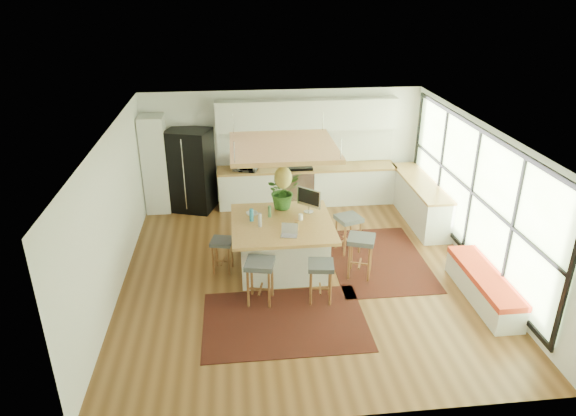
{
  "coord_description": "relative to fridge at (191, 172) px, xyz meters",
  "views": [
    {
      "loc": [
        -1.15,
        -8.21,
        5.04
      ],
      "look_at": [
        -0.2,
        0.5,
        1.1
      ],
      "focal_mm": 32.18,
      "sensor_mm": 36.0,
      "label": 1
    }
  ],
  "objects": [
    {
      "name": "rug_right",
      "position": [
        3.7,
        -2.85,
        -0.92
      ],
      "size": [
        1.8,
        2.6,
        0.01
      ],
      "primitive_type": "cube",
      "color": "black",
      "rests_on": "floor"
    },
    {
      "name": "rug_near",
      "position": [
        1.7,
        -4.62,
        -0.92
      ],
      "size": [
        2.6,
        1.8,
        0.01
      ],
      "primitive_type": "cube",
      "color": "black",
      "rests_on": "floor"
    },
    {
      "name": "stool_left_side",
      "position": [
        0.72,
        -2.94,
        -0.57
      ],
      "size": [
        0.46,
        0.46,
        0.65
      ],
      "primitive_type": null,
      "rotation": [
        0.0,
        0.0,
        -1.8
      ],
      "color": "#3F4245",
      "rests_on": "floor"
    },
    {
      "name": "stool_near_right",
      "position": [
        2.36,
        -4.08,
        -0.57
      ],
      "size": [
        0.48,
        0.48,
        0.72
      ],
      "primitive_type": null,
      "rotation": [
        0.0,
        0.0,
        -0.14
      ],
      "color": "#3F4245",
      "rests_on": "floor"
    },
    {
      "name": "island_bottle_3",
      "position": [
        2.18,
        -2.85,
        0.1
      ],
      "size": [
        0.07,
        0.07,
        0.19
      ],
      "primitive_type": "cylinder",
      "color": "white",
      "rests_on": "island"
    },
    {
      "name": "wall_back",
      "position": [
        2.17,
        0.34,
        0.42
      ],
      "size": [
        6.5,
        0.0,
        6.5
      ],
      "primitive_type": "plane",
      "rotation": [
        1.57,
        0.0,
        0.0
      ],
      "color": "white",
      "rests_on": "ground"
    },
    {
      "name": "ceiling",
      "position": [
        2.17,
        -3.16,
        1.78
      ],
      "size": [
        7.0,
        7.0,
        0.0
      ],
      "primitive_type": "plane",
      "rotation": [
        3.14,
        0.0,
        0.0
      ],
      "color": "white",
      "rests_on": "ground"
    },
    {
      "name": "wall_left",
      "position": [
        -1.08,
        -3.16,
        0.42
      ],
      "size": [
        0.0,
        7.0,
        7.0
      ],
      "primitive_type": "plane",
      "rotation": [
        1.57,
        0.0,
        1.57
      ],
      "color": "white",
      "rests_on": "ground"
    },
    {
      "name": "backsplash",
      "position": [
        2.72,
        0.32,
        0.43
      ],
      "size": [
        4.2,
        0.02,
        0.8
      ],
      "primitive_type": "cube",
      "color": "white",
      "rests_on": "wall_back"
    },
    {
      "name": "wall_front",
      "position": [
        2.17,
        -6.66,
        0.42
      ],
      "size": [
        6.5,
        0.0,
        6.5
      ],
      "primitive_type": "plane",
      "rotation": [
        -1.57,
        0.0,
        0.0
      ],
      "color": "white",
      "rests_on": "ground"
    },
    {
      "name": "microwave",
      "position": [
        1.26,
        -0.02,
        0.19
      ],
      "size": [
        0.61,
        0.44,
        0.37
      ],
      "primitive_type": "imported",
      "rotation": [
        0.0,
        0.0,
        -0.26
      ],
      "color": "#A5A5AA",
      "rests_on": "back_counter_top"
    },
    {
      "name": "back_counter_base",
      "position": [
        2.72,
        0.02,
        -0.49
      ],
      "size": [
        4.2,
        0.6,
        0.88
      ],
      "primitive_type": "cube",
      "color": "silver",
      "rests_on": "floor"
    },
    {
      "name": "island_bowl",
      "position": [
        1.3,
        -2.54,
        0.03
      ],
      "size": [
        0.26,
        0.26,
        0.05
      ],
      "primitive_type": "imported",
      "rotation": [
        0.0,
        0.0,
        0.21
      ],
      "color": "white",
      "rests_on": "island"
    },
    {
      "name": "window_bench",
      "position": [
        5.12,
        -4.36,
        -0.68
      ],
      "size": [
        0.52,
        2.0,
        0.5
      ],
      "primitive_type": null,
      "color": "silver",
      "rests_on": "floor"
    },
    {
      "name": "upper_cabinets",
      "position": [
        2.72,
        0.16,
        1.22
      ],
      "size": [
        4.2,
        0.34,
        0.7
      ],
      "primitive_type": "cube",
      "color": "silver",
      "rests_on": "wall_back"
    },
    {
      "name": "floor",
      "position": [
        2.17,
        -3.16,
        -0.93
      ],
      "size": [
        7.0,
        7.0,
        0.0
      ],
      "primitive_type": "plane",
      "color": "brown",
      "rests_on": "ground"
    },
    {
      "name": "back_counter_top",
      "position": [
        2.72,
        0.02,
        -0.03
      ],
      "size": [
        4.24,
        0.64,
        0.05
      ],
      "primitive_type": "cube",
      "color": "#A6763B",
      "rests_on": "back_counter_base"
    },
    {
      "name": "laptop",
      "position": [
        1.9,
        -3.46,
        0.12
      ],
      "size": [
        0.35,
        0.36,
        0.21
      ],
      "primitive_type": null,
      "rotation": [
        0.0,
        0.0,
        -0.23
      ],
      "color": "#A5A5AA",
      "rests_on": "island"
    },
    {
      "name": "right_counter_top",
      "position": [
        5.1,
        -1.16,
        -0.03
      ],
      "size": [
        0.64,
        2.54,
        0.05
      ],
      "primitive_type": "cube",
      "color": "#A6763B",
      "rests_on": "right_counter_base"
    },
    {
      "name": "pantry",
      "position": [
        -0.78,
        0.02,
        0.2
      ],
      "size": [
        0.55,
        0.6,
        2.25
      ],
      "primitive_type": "cube",
      "color": "silver",
      "rests_on": "floor"
    },
    {
      "name": "island_bottle_1",
      "position": [
        1.43,
        -3.05,
        0.1
      ],
      "size": [
        0.07,
        0.07,
        0.19
      ],
      "primitive_type": "cylinder",
      "color": "#BCBBC2",
      "rests_on": "island"
    },
    {
      "name": "stool_right_back",
      "position": [
        3.19,
        -2.43,
        -0.57
      ],
      "size": [
        0.57,
        0.57,
        0.76
      ],
      "primitive_type": null,
      "rotation": [
        0.0,
        0.0,
        1.89
      ],
      "color": "#3F4245",
      "rests_on": "floor"
    },
    {
      "name": "island_plant",
      "position": [
        1.92,
        -2.24,
        0.28
      ],
      "size": [
        0.92,
        0.95,
        0.56
      ],
      "primitive_type": "imported",
      "rotation": [
        0.0,
        0.0,
        0.57
      ],
      "color": "#1E4C19",
      "rests_on": "island"
    },
    {
      "name": "island_bottle_0",
      "position": [
        1.28,
        -2.8,
        0.1
      ],
      "size": [
        0.07,
        0.07,
        0.19
      ],
      "primitive_type": "cylinder",
      "color": "#3297CA",
      "rests_on": "island"
    },
    {
      "name": "ceiling_panel",
      "position": [
        1.87,
        -2.76,
        1.12
      ],
      "size": [
        1.86,
        1.86,
        0.8
      ],
      "primitive_type": null,
      "color": "#A6763B",
      "rests_on": "ceiling"
    },
    {
      "name": "range",
      "position": [
        2.47,
        0.02,
        -0.43
      ],
      "size": [
        0.76,
        0.62,
        1.0
      ],
      "primitive_type": null,
      "color": "#A5A5AA",
      "rests_on": "floor"
    },
    {
      "name": "window_wall",
      "position": [
        5.39,
        -3.16,
        0.47
      ],
      "size": [
        0.1,
        6.2,
        2.6
      ],
      "primitive_type": null,
      "color": "black",
      "rests_on": "wall_right"
    },
    {
      "name": "island_bottle_2",
      "position": [
        2.08,
        -3.2,
        0.1
      ],
      "size": [
        0.07,
        0.07,
        0.19
      ],
      "primitive_type": "cylinder",
      "color": "#A97638",
      "rests_on": "island"
    },
    {
      "name": "island_bottle_4",
      "position": [
        1.63,
        -2.65,
        0.1
      ],
      "size": [
        0.07,
        0.07,
        0.19
      ],
      "primitive_type": "cylinder",
      "color": "#518755",
      "rests_on": "island"
    },
    {
      "name": "monitor",
      "position": [
        2.38,
        -2.51,
        0.26
      ],
      "size": [
        0.51,
        0.5,
        0.49
      ],
      "primitive_type": null,
      "rotation": [
        0.0,
        0.0,
        -0.76
      ],
      "color": "#A5A5AA",
      "rests_on": "island"
    },
    {
      "name": "right_counter_base",
      "position": [
        5.1,
        -1.16,
        -0.49
      ],
      "size": [
        0.6,
        2.5,
        0.88
      ],
      "primitive_type": "cube",
      "color": "silver",
      "rests_on": "floor"
    },
    {
      "name": "island",
      "position": [
        1.83,
        -2.9,
        -0.46
      ],
      "size": [
        1.85,
        1.85,
        0.93
      ],
      "primitive_type": null,
      "color": "#A6763B",
      "rests_on": "floor"
    },
    {
      "name": "fridge",
      "position": [
        0.0,
        0.0,
        0.0
      ],
      "size": [
        1.14,
        1.01,
        1.92
      ],
      "primitive_type": null,
      "rotation": [
        0.0,
        0.0,
        -0.32
      ],
      "color": "black",
      "rests_on": "floor"
    },
    {
      "name": "stool_right_front",
      "position": [
        3.21,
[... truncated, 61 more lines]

